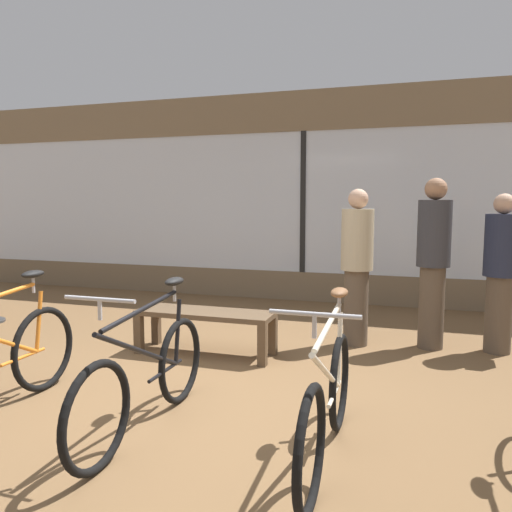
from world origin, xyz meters
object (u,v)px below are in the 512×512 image
at_px(customer_by_window, 357,264).
at_px(customer_mid_floor, 503,268).
at_px(bicycle_center, 146,377).
at_px(customer_near_rack, 433,259).
at_px(bicycle_right, 328,402).
at_px(display_bench, 205,319).

xyz_separation_m(customer_by_window, customer_mid_floor, (1.44, 0.16, -0.01)).
height_order(bicycle_center, customer_mid_floor, customer_mid_floor).
height_order(customer_near_rack, customer_by_window, customer_near_rack).
bearing_deg(bicycle_right, customer_near_rack, 76.25).
height_order(customer_by_window, customer_mid_floor, customer_by_window).
bearing_deg(display_bench, customer_by_window, 29.61).
bearing_deg(customer_near_rack, customer_by_window, -170.95).
relative_size(bicycle_right, customer_near_rack, 0.91).
bearing_deg(customer_by_window, bicycle_right, -87.21).
bearing_deg(display_bench, bicycle_center, -79.85).
bearing_deg(bicycle_center, customer_near_rack, 54.19).
height_order(bicycle_center, display_bench, bicycle_center).
height_order(bicycle_right, display_bench, bicycle_right).
relative_size(customer_near_rack, customer_by_window, 1.06).
distance_m(display_bench, customer_by_window, 1.70).
bearing_deg(bicycle_center, customer_mid_floor, 46.05).
xyz_separation_m(bicycle_center, customer_near_rack, (1.88, 2.61, 0.57)).
distance_m(customer_by_window, customer_mid_floor, 1.45).
distance_m(bicycle_center, bicycle_right, 1.23).
bearing_deg(bicycle_center, customer_by_window, 65.92).
height_order(display_bench, customer_by_window, customer_by_window).
distance_m(bicycle_center, customer_mid_floor, 3.71).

